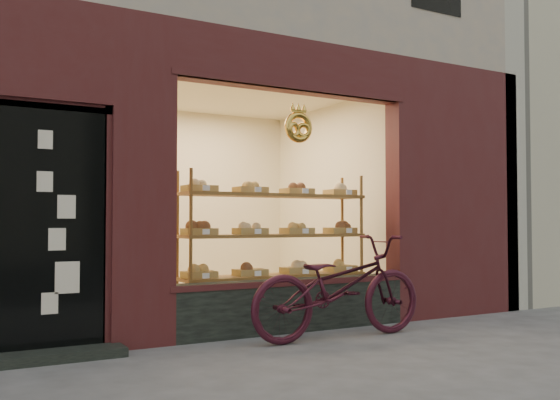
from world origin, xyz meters
TOP-DOWN VIEW (x-y plane):
  - ground at (0.00, 0.00)m, footprint 90.00×90.00m
  - display_shelf at (0.45, 2.55)m, footprint 2.20×0.45m
  - bicycle at (0.62, 1.54)m, footprint 1.95×0.71m

SIDE VIEW (x-z plane):
  - ground at x=0.00m, z-range 0.00..0.00m
  - bicycle at x=0.62m, z-range 0.00..1.02m
  - display_shelf at x=0.45m, z-range 0.01..1.71m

